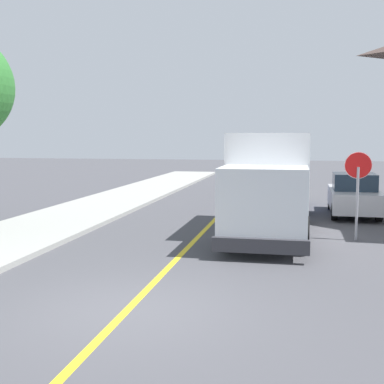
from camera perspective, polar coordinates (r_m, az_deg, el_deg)
ground_plane at (r=9.43m, az=-7.24°, el=-12.96°), size 120.00×120.00×0.00m
centre_line_yellow at (r=18.91m, az=2.49°, el=-3.20°), size 0.16×56.00×0.01m
box_truck at (r=16.29m, az=8.65°, el=1.47°), size 2.42×7.19×3.20m
parked_car_near at (r=22.60m, az=10.30°, el=0.26°), size 1.93×4.45×1.67m
parked_car_mid at (r=28.71m, az=9.66°, el=1.52°), size 1.82×4.41×1.67m
parked_van_across at (r=21.03m, az=17.66°, el=-0.37°), size 1.89×4.44×1.67m
stop_sign at (r=15.87m, az=18.10°, el=1.44°), size 0.80×0.10×2.65m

